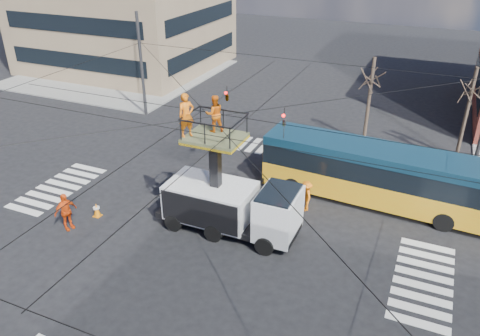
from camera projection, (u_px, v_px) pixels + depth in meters
name	position (u px, v px, depth m)	size (l,w,h in m)	color
ground	(213.00, 227.00, 23.49)	(120.00, 120.00, 0.00)	black
sidewalk_nw	(122.00, 73.00, 48.03)	(18.00, 18.00, 0.12)	slate
crosswalks	(213.00, 227.00, 23.49)	(22.40, 22.40, 0.02)	silver
overhead_network	(213.00, 146.00, 21.88)	(24.24, 24.24, 8.00)	#2D2D30
tree_a	(372.00, 78.00, 30.58)	(2.00, 2.00, 6.00)	#382B21
tree_b	(472.00, 89.00, 28.44)	(2.00, 2.00, 6.00)	#382B21
utility_truck	(231.00, 192.00, 22.31)	(7.01, 2.66, 6.95)	black
city_bus	(377.00, 174.00, 24.89)	(12.42, 3.33, 3.20)	orange
traffic_cone	(97.00, 210.00, 24.22)	(0.36, 0.36, 0.77)	orange
worker_ground	(66.00, 212.00, 22.93)	(1.16, 0.49, 1.99)	#E2460E
flagger	(306.00, 196.00, 24.55)	(1.10, 0.63, 1.70)	orange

